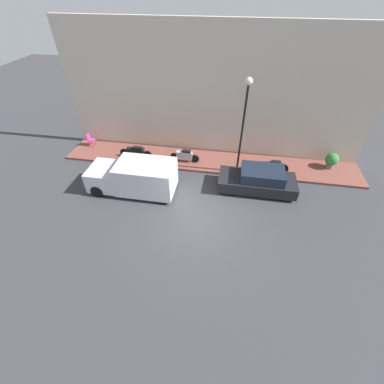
% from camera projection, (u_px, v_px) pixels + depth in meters
% --- Properties ---
extents(ground_plane, '(60.00, 60.00, 0.00)m').
position_uv_depth(ground_plane, '(196.00, 220.00, 12.71)').
color(ground_plane, '#38383D').
extents(sidewalk, '(2.51, 18.56, 0.15)m').
position_uv_depth(sidewalk, '(209.00, 161.00, 16.58)').
color(sidewalk, brown).
rests_on(sidewalk, ground_plane).
extents(building_facade, '(0.30, 18.56, 7.70)m').
position_uv_depth(building_facade, '(214.00, 95.00, 15.19)').
color(building_facade, beige).
rests_on(building_facade, ground_plane).
extents(parked_car, '(1.77, 4.19, 1.39)m').
position_uv_depth(parked_car, '(258.00, 180.00, 14.09)').
color(parked_car, black).
rests_on(parked_car, ground_plane).
extents(delivery_van, '(1.95, 4.69, 1.81)m').
position_uv_depth(delivery_van, '(134.00, 177.00, 13.89)').
color(delivery_van, silver).
rests_on(delivery_van, ground_plane).
extents(motorcycle_black, '(0.30, 2.13, 0.76)m').
position_uv_depth(motorcycle_black, '(136.00, 152.00, 16.55)').
color(motorcycle_black, black).
rests_on(motorcycle_black, sidewalk).
extents(scooter_silver, '(0.30, 1.86, 0.82)m').
position_uv_depth(scooter_silver, '(185.00, 155.00, 16.15)').
color(scooter_silver, '#B7B7BF').
rests_on(scooter_silver, sidewalk).
extents(motorcycle_blue, '(0.30, 1.84, 0.79)m').
position_uv_depth(motorcycle_blue, '(273.00, 166.00, 15.25)').
color(motorcycle_blue, navy).
rests_on(motorcycle_blue, sidewalk).
extents(streetlamp, '(0.38, 0.38, 5.45)m').
position_uv_depth(streetlamp, '(245.00, 112.00, 13.19)').
color(streetlamp, black).
rests_on(streetlamp, sidewalk).
extents(potted_plant, '(0.76, 0.76, 0.99)m').
position_uv_depth(potted_plant, '(332.00, 160.00, 15.54)').
color(potted_plant, slate).
rests_on(potted_plant, sidewalk).
extents(cafe_chair, '(0.40, 0.40, 0.85)m').
position_uv_depth(cafe_chair, '(90.00, 139.00, 17.67)').
color(cafe_chair, '#D8338C').
rests_on(cafe_chair, sidewalk).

